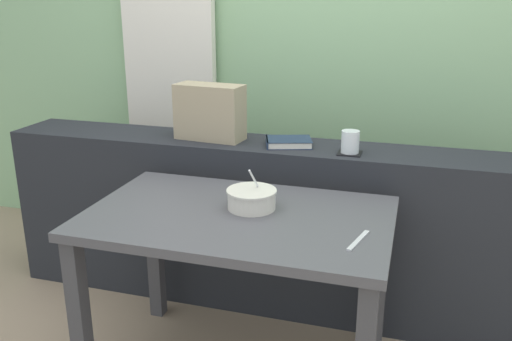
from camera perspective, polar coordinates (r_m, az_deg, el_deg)
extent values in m
cube|color=#8EBC89|center=(3.11, 6.84, 16.39)|extent=(4.80, 0.08, 2.80)
cube|color=silver|center=(3.29, -9.15, 13.75)|extent=(0.56, 0.06, 2.50)
cube|color=#23262B|center=(2.64, 3.31, -5.93)|extent=(2.80, 0.33, 0.82)
cube|color=#414145|center=(2.17, -17.94, -14.79)|extent=(0.06, 0.06, 0.67)
cube|color=#414145|center=(2.62, -10.50, -8.24)|extent=(0.06, 0.06, 0.67)
cube|color=#414145|center=(2.37, 12.74, -11.35)|extent=(0.06, 0.06, 0.67)
cube|color=#4C4C51|center=(2.03, -1.89, -4.96)|extent=(1.13, 0.71, 0.03)
cube|color=black|center=(2.40, 9.77, 1.81)|extent=(0.10, 0.10, 0.00)
cylinder|color=white|center=(2.38, 9.83, 2.98)|extent=(0.08, 0.08, 0.10)
cylinder|color=#CC4C38|center=(2.39, 9.81, 2.59)|extent=(0.07, 0.07, 0.06)
cube|color=#1E2D47|center=(2.49, 3.51, 2.65)|extent=(0.24, 0.20, 0.00)
cube|color=silver|center=(2.49, 3.52, 2.97)|extent=(0.23, 0.20, 0.03)
cube|color=#1E2D47|center=(2.48, 3.53, 3.30)|extent=(0.24, 0.20, 0.00)
cube|color=#1E2D47|center=(2.48, 1.16, 2.97)|extent=(0.05, 0.14, 0.03)
cube|color=tan|center=(2.59, -4.85, 6.11)|extent=(0.33, 0.17, 0.26)
cylinder|color=silver|center=(2.06, -0.47, -3.01)|extent=(0.18, 0.18, 0.07)
cylinder|color=silver|center=(2.05, -0.47, -2.14)|extent=(0.19, 0.19, 0.01)
cylinder|color=brown|center=(2.06, -0.47, -3.19)|extent=(0.16, 0.16, 0.05)
cylinder|color=silver|center=(2.06, 0.01, -1.34)|extent=(0.03, 0.11, 0.14)
ellipsoid|color=silver|center=(2.10, 0.17, -2.33)|extent=(0.03, 0.05, 0.01)
cube|color=silver|center=(1.84, 10.66, -7.19)|extent=(0.06, 0.17, 0.01)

